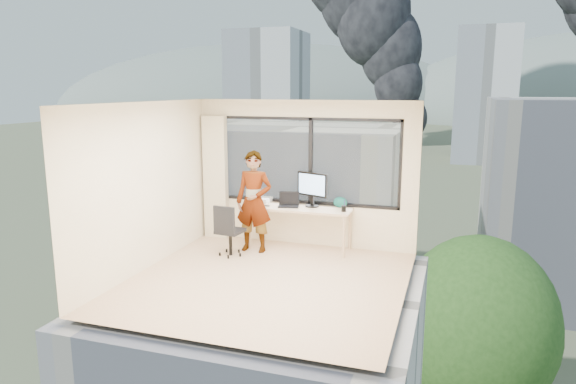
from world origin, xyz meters
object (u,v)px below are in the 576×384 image
at_px(desk, 300,228).
at_px(person, 254,202).
at_px(monitor, 312,189).
at_px(laptop, 289,200).
at_px(handbag, 340,202).
at_px(chair, 230,229).
at_px(game_console, 261,200).

distance_m(desk, person, 0.95).
bearing_deg(monitor, person, -131.59).
height_order(laptop, handbag, laptop).
relative_size(desk, monitor, 2.92).
height_order(chair, handbag, handbag).
bearing_deg(desk, person, -153.37).
bearing_deg(monitor, desk, -125.83).
bearing_deg(person, chair, -129.19).
bearing_deg(person, game_console, 97.44).
xyz_separation_m(chair, monitor, (1.20, 0.86, 0.60)).
bearing_deg(person, monitor, 27.23).
bearing_deg(laptop, person, -159.17).
height_order(chair, monitor, monitor).
xyz_separation_m(person, game_console, (-0.08, 0.56, -0.09)).
distance_m(desk, game_console, 0.92).
bearing_deg(handbag, laptop, -174.87).
bearing_deg(monitor, game_console, -164.04).
bearing_deg(chair, laptop, 48.30).
xyz_separation_m(desk, game_console, (-0.80, 0.20, 0.42)).
xyz_separation_m(monitor, game_console, (-0.99, 0.07, -0.27)).
distance_m(game_console, laptop, 0.64).
relative_size(monitor, game_console, 1.78).
xyz_separation_m(person, monitor, (0.91, 0.49, 0.18)).
height_order(desk, monitor, monitor).
relative_size(game_console, laptop, 0.92).
distance_m(person, handbag, 1.51).
xyz_separation_m(desk, laptop, (-0.20, -0.02, 0.49)).
xyz_separation_m(monitor, handbag, (0.49, 0.08, -0.22)).
distance_m(desk, chair, 1.25).
xyz_separation_m(desk, monitor, (0.19, 0.13, 0.68)).
xyz_separation_m(desk, chair, (-1.01, -0.73, 0.08)).
bearing_deg(monitor, handbag, 29.14).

